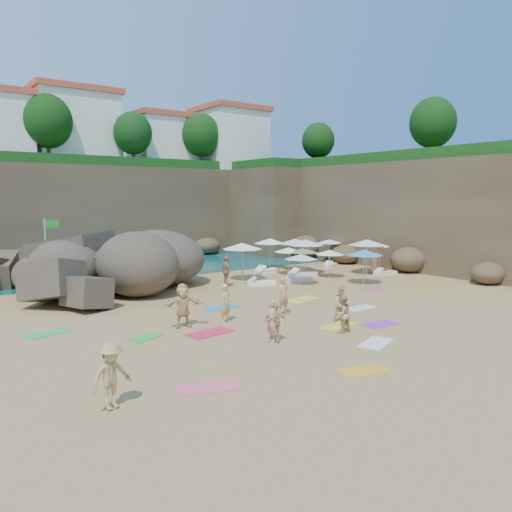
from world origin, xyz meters
TOP-DOWN VIEW (x-y plane):
  - ground at (0.00, 0.00)m, footprint 120.00×120.00m
  - seawater at (0.00, 30.00)m, footprint 120.00×120.00m
  - cliff_back at (2.00, 25.00)m, footprint 44.00×8.00m
  - cliff_right at (19.00, 8.00)m, footprint 8.00×30.00m
  - cliff_corner at (17.00, 20.00)m, footprint 10.00×12.00m
  - clifftop_buildings at (2.96, 25.79)m, footprint 28.48×9.48m
  - clifftop_trees at (4.78, 19.52)m, footprint 35.60×23.82m
  - rock_outcrop at (-5.05, 6.56)m, footprint 10.48×9.43m
  - flag_pole at (-7.82, 9.76)m, footprint 0.82×0.08m
  - parasol_0 at (7.94, 9.32)m, footprint 2.41×2.41m
  - parasol_1 at (3.19, 6.11)m, footprint 2.60×2.60m
  - parasol_2 at (7.07, 6.06)m, footprint 2.05×2.05m
  - parasol_3 at (14.07, 9.23)m, footprint 2.02×2.02m
  - parasol_4 at (12.85, 3.55)m, footprint 2.36×2.36m
  - parasol_5 at (8.75, 7.37)m, footprint 2.50×2.50m
  - parasol_6 at (7.57, 5.08)m, footprint 2.07×2.07m
  - parasol_7 at (11.65, 3.08)m, footprint 2.60×2.60m
  - parasol_8 at (8.36, 5.78)m, footprint 2.58×2.58m
  - parasol_9 at (8.55, 3.59)m, footprint 1.99×1.99m
  - parasol_10 at (8.48, 0.52)m, footprint 2.30×2.30m
  - parasol_11 at (5.17, 2.64)m, footprint 2.03×2.03m
  - lounger_0 at (6.23, 7.46)m, footprint 2.10×1.04m
  - lounger_1 at (7.35, 4.93)m, footprint 2.10×0.96m
  - lounger_2 at (12.22, 7.14)m, footprint 1.71×1.27m
  - lounger_3 at (3.10, 3.93)m, footprint 1.82×1.25m
  - lounger_4 at (12.48, 2.10)m, footprint 1.76×0.83m
  - lounger_5 at (5.79, 3.55)m, footprint 1.85×0.75m
  - towel_1 at (-7.99, -8.29)m, footprint 1.94×1.40m
  - towel_2 at (-3.31, -10.00)m, footprint 1.70×1.14m
  - towel_3 at (-7.35, -2.48)m, footprint 1.61×1.20m
  - towel_4 at (-0.00, -5.67)m, footprint 1.91×1.20m
  - towel_5 at (3.31, -3.91)m, footprint 1.57×0.81m
  - towel_6 at (1.62, -6.53)m, footprint 1.75×0.99m
  - towel_7 at (-4.98, -3.41)m, footprint 2.00×1.18m
  - towel_8 at (-2.22, 0.18)m, footprint 1.71×0.87m
  - towel_9 at (7.62, -0.96)m, footprint 1.70×1.03m
  - towel_10 at (10.78, -2.74)m, footprint 1.60×0.85m
  - towel_11 at (-10.27, 0.39)m, footprint 1.96×1.30m
  - towel_12 at (2.31, -0.74)m, footprint 2.10×1.38m
  - towel_13 at (-0.67, -8.25)m, footprint 1.87×1.40m
  - person_stand_0 at (-3.49, -2.29)m, footprint 0.73×0.63m
  - person_stand_1 at (-0.62, -6.45)m, footprint 0.77×0.62m
  - person_stand_2 at (1.35, 10.62)m, footprint 0.93×1.05m
  - person_stand_3 at (1.24, 4.99)m, footprint 0.71×1.17m
  - person_stand_4 at (12.38, 3.01)m, footprint 0.82×1.01m
  - person_stand_5 at (-0.07, 9.88)m, footprint 1.55×0.76m
  - person_stand_6 at (-3.75, -5.84)m, footprint 0.49×0.66m
  - person_lie_0 at (-10.71, -8.08)m, footprint 1.48×1.94m
  - person_lie_1 at (-3.62, -5.88)m, footprint 1.64×1.65m
  - person_lie_3 at (-5.40, -1.95)m, footprint 2.08×2.18m
  - person_lie_4 at (-0.59, -2.69)m, footprint 0.67×1.72m
  - person_lie_5 at (0.55, -5.29)m, footprint 1.26×1.70m

SIDE VIEW (x-z plane):
  - ground at x=0.00m, z-range 0.00..0.00m
  - rock_outcrop at x=-5.05m, z-range -1.71..1.71m
  - seawater at x=0.00m, z-range 0.00..0.00m
  - towel_3 at x=-7.35m, z-range 0.00..0.03m
  - towel_5 at x=3.31m, z-range 0.00..0.03m
  - towel_2 at x=-3.31m, z-range 0.00..0.03m
  - towel_10 at x=10.78m, z-range 0.00..0.03m
  - towel_9 at x=7.62m, z-range 0.00..0.03m
  - towel_6 at x=1.62m, z-range 0.00..0.03m
  - towel_13 at x=-0.67m, z-range 0.00..0.03m
  - towel_8 at x=-2.22m, z-range 0.00..0.03m
  - towel_1 at x=-7.99m, z-range 0.00..0.03m
  - towel_4 at x=0.00m, z-range 0.00..0.03m
  - towel_11 at x=-10.27m, z-range 0.00..0.03m
  - towel_7 at x=-4.98m, z-range 0.00..0.03m
  - towel_12 at x=2.31m, z-range 0.00..0.03m
  - lounger_2 at x=12.22m, z-range 0.00..0.26m
  - lounger_4 at x=12.48m, z-range 0.00..0.26m
  - lounger_3 at x=3.10m, z-range 0.00..0.27m
  - lounger_5 at x=5.79m, z-range 0.00..0.28m
  - lounger_0 at x=6.23m, z-range 0.00..0.31m
  - lounger_1 at x=7.35m, z-range 0.00..0.31m
  - person_lie_1 at x=-3.62m, z-range 0.00..0.36m
  - person_lie_4 at x=-0.59m, z-range 0.00..0.41m
  - person_lie_0 at x=-10.71m, z-range 0.00..0.46m
  - person_lie_3 at x=-5.40m, z-range 0.00..0.49m
  - person_lie_5 at x=0.55m, z-range 0.00..0.58m
  - person_stand_1 at x=-0.62m, z-range 0.00..1.53m
  - person_stand_2 at x=1.35m, z-range 0.00..1.55m
  - person_stand_5 at x=-0.07m, z-range 0.00..1.61m
  - person_stand_6 at x=-3.75m, z-range 0.00..1.64m
  - person_stand_0 at x=-3.49m, z-range 0.00..1.70m
  - person_stand_4 at x=12.38m, z-range 0.00..1.82m
  - person_stand_3 at x=1.24m, z-range 0.00..1.86m
  - parasol_9 at x=8.55m, z-range 0.79..2.67m
  - parasol_3 at x=14.07m, z-range 0.80..2.71m
  - parasol_11 at x=5.17m, z-range 0.80..2.72m
  - parasol_2 at x=7.07m, z-range 0.81..2.74m
  - parasol_6 at x=7.57m, z-range 0.82..2.77m
  - parasol_10 at x=8.48m, z-range 0.91..3.09m
  - parasol_4 at x=12.85m, z-range 0.93..3.16m
  - parasol_0 at x=7.94m, z-range 0.95..3.24m
  - parasol_5 at x=8.75m, z-range 0.99..3.35m
  - parasol_8 at x=8.36m, z-range 1.02..3.45m
  - parasol_1 at x=3.19m, z-range 1.03..3.48m
  - parasol_7 at x=11.65m, z-range 1.03..3.49m
  - flag_pole at x=-7.82m, z-range 0.58..4.79m
  - cliff_back at x=2.00m, z-range 0.00..8.00m
  - cliff_right at x=19.00m, z-range 0.00..8.00m
  - cliff_corner at x=17.00m, z-range 0.00..8.00m
  - clifftop_buildings at x=2.96m, z-range 7.74..14.74m
  - clifftop_trees at x=4.78m, z-range 9.06..13.46m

